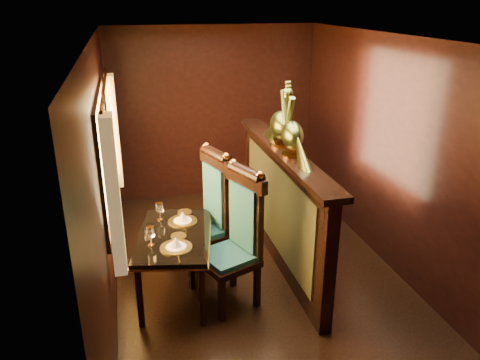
# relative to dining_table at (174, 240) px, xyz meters

# --- Properties ---
(ground) EXTENTS (5.00, 5.00, 0.00)m
(ground) POSITION_rel_dining_table_xyz_m (0.90, 0.03, -0.62)
(ground) COLOR black
(ground) RESTS_ON ground
(room_shell) EXTENTS (3.04, 5.04, 2.52)m
(room_shell) POSITION_rel_dining_table_xyz_m (0.81, 0.05, 0.96)
(room_shell) COLOR black
(room_shell) RESTS_ON ground
(partition) EXTENTS (0.26, 2.70, 1.36)m
(partition) POSITION_rel_dining_table_xyz_m (1.22, 0.33, 0.10)
(partition) COLOR black
(partition) RESTS_ON ground
(dining_table) EXTENTS (0.93, 1.28, 0.88)m
(dining_table) POSITION_rel_dining_table_xyz_m (0.00, 0.00, 0.00)
(dining_table) COLOR black
(dining_table) RESTS_ON ground
(chair_left) EXTENTS (0.66, 0.68, 1.41)m
(chair_left) POSITION_rel_dining_table_xyz_m (0.59, -0.23, 0.12)
(chair_left) COLOR black
(chair_left) RESTS_ON ground
(chair_right) EXTENTS (0.65, 0.66, 1.42)m
(chair_right) POSITION_rel_dining_table_xyz_m (0.42, 0.34, 0.12)
(chair_right) COLOR black
(chair_right) RESTS_ON ground
(peacock_left) EXTENTS (0.21, 0.57, 0.68)m
(peacock_left) POSITION_rel_dining_table_xyz_m (1.22, 0.09, 1.08)
(peacock_left) COLOR #17462B
(peacock_left) RESTS_ON partition
(peacock_right) EXTENTS (0.23, 0.60, 0.72)m
(peacock_right) POSITION_rel_dining_table_xyz_m (1.22, 0.45, 1.10)
(peacock_right) COLOR #17462B
(peacock_right) RESTS_ON partition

